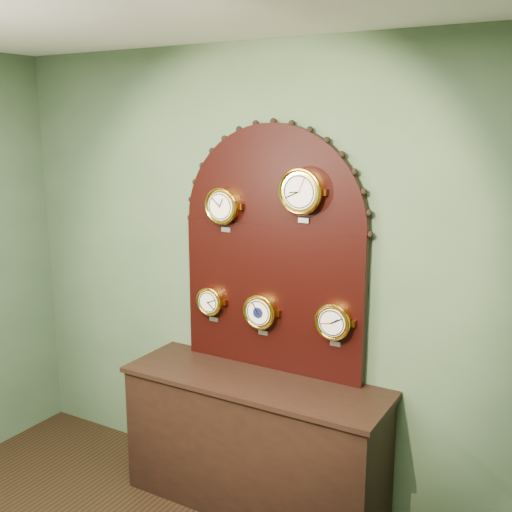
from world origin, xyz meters
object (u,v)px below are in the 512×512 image
Objects in this scene: roman_clock at (223,206)px; barometer at (261,311)px; display_board at (273,242)px; tide_clock at (334,321)px; hygrometer at (211,301)px; shop_counter at (254,445)px; arabic_clock at (301,191)px.

barometer is at bearing 0.02° from roman_clock.
tide_clock is (0.44, -0.07, -0.41)m from display_board.
hygrometer is (-0.41, -0.07, -0.41)m from display_board.
shop_counter is at bearing -160.58° from tide_clock.
display_board reaches higher than shop_counter.
barometer is at bearing 106.44° from shop_counter.
arabic_clock is at bearing -17.21° from display_board.
barometer is at bearing 179.77° from arabic_clock.
barometer is (0.37, -0.00, -0.01)m from hygrometer.
roman_clock is at bearing 153.79° from shop_counter.
shop_counter is 0.94m from tide_clock.
display_board reaches higher than tide_clock.
roman_clock is 1.17× the size of hygrometer.
barometer is (0.27, 0.00, -0.63)m from roman_clock.
display_board is (0.00, 0.22, 1.23)m from shop_counter.
arabic_clock is at bearing -0.10° from roman_clock.
shop_counter is at bearing -20.55° from hygrometer.
arabic_clock is at bearing -0.19° from hygrometer.
hygrometer is (-0.10, 0.00, -0.62)m from roman_clock.
tide_clock is at bearing -8.66° from display_board.
roman_clock is at bearing -179.98° from barometer.
shop_counter is 5.93× the size of barometer.
arabic_clock is 0.76m from tide_clock.
tide_clock is at bearing 0.02° from roman_clock.
hygrometer is (-0.63, 0.00, -0.74)m from arabic_clock.
arabic_clock is at bearing -179.67° from tide_clock.
tide_clock reaches higher than barometer.
display_board is 0.43m from barometer.
barometer is 1.01× the size of tide_clock.
arabic_clock is 0.97m from hygrometer.
barometer is 0.48m from tide_clock.
tide_clock reaches higher than shop_counter.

